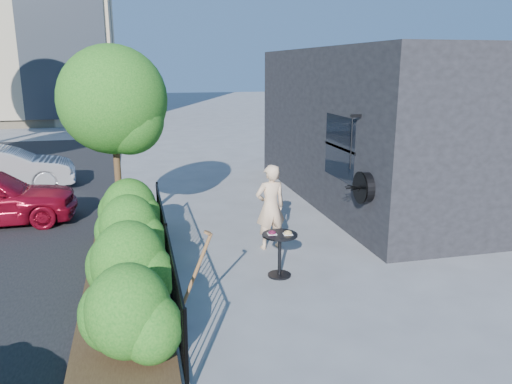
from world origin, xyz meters
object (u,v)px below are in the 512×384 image
object	(u,v)px
shovel	(192,285)
patio_tree	(116,107)
car_silver	(4,169)
woman	(270,207)
cafe_table	(280,247)

from	to	relation	value
shovel	patio_tree	bearing A→B (deg)	103.11
car_silver	woman	bearing A→B (deg)	-140.89
cafe_table	car_silver	xyz separation A→B (m)	(-6.09, 7.86, 0.10)
patio_tree	woman	world-z (taller)	patio_tree
cafe_table	car_silver	world-z (taller)	car_silver
cafe_table	shovel	size ratio (longest dim) A/B	0.57
woman	patio_tree	bearing A→B (deg)	-34.31
woman	shovel	xyz separation A→B (m)	(-1.88, -2.78, -0.22)
woman	car_silver	world-z (taller)	woman
patio_tree	shovel	world-z (taller)	patio_tree
cafe_table	car_silver	size ratio (longest dim) A/B	0.21
shovel	woman	bearing A→B (deg)	55.94
cafe_table	car_silver	distance (m)	9.95
woman	car_silver	bearing A→B (deg)	-53.64
shovel	car_silver	distance (m)	10.26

